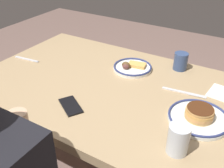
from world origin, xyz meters
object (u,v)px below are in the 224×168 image
Objects in this scene: plate_center_pancakes at (199,116)px; butter_knife at (184,92)px; plate_near_main at (132,67)px; drinking_glass at (178,141)px; cell_phone at (71,106)px; fork_near at (27,59)px; coffee_mug at (180,61)px.

plate_center_pancakes is 1.19× the size of butter_knife.
plate_center_pancakes reaches higher than plate_near_main.
cell_phone is (0.51, -0.02, -0.05)m from drinking_glass.
drinking_glass is at bearing 166.02° from fork_near.
fork_near is 0.96m from butter_knife.
coffee_mug is at bearing -156.46° from fork_near.
drinking_glass is 0.51m from cell_phone.
fork_near is at bearing -2.18° from plate_center_pancakes.
plate_near_main is at bearing 32.71° from coffee_mug.
coffee_mug is at bearing -84.92° from cell_phone.
butter_knife is (-0.10, 0.23, -0.05)m from coffee_mug.
coffee_mug reaches higher than fork_near.
drinking_glass reaches higher than plate_center_pancakes.
plate_center_pancakes is 0.47m from coffee_mug.
cell_phone reaches higher than fork_near.
coffee_mug reaches higher than butter_knife.
plate_near_main is at bearing -14.31° from butter_knife.
butter_knife is (-0.33, 0.09, -0.01)m from plate_near_main.
cell_phone is 0.59m from fork_near.
plate_near_main is 0.28m from coffee_mug.
plate_center_pancakes is at bearing 177.82° from fork_near.
butter_knife is at bearing 165.69° from plate_near_main.
fork_near is 0.83× the size of butter_knife.
butter_knife is (0.10, -0.40, -0.05)m from drinking_glass.
drinking_glass is 0.54× the size of butter_knife.
cell_phone is 0.56m from butter_knife.
drinking_glass is at bearing -149.90° from cell_phone.
butter_knife is (-0.95, -0.13, -0.00)m from fork_near.
coffee_mug is 0.57× the size of fork_near.
plate_center_pancakes is 0.22m from drinking_glass.
fork_near is (1.07, -0.04, -0.02)m from plate_center_pancakes.
drinking_glass is at bearing 131.86° from plate_near_main.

